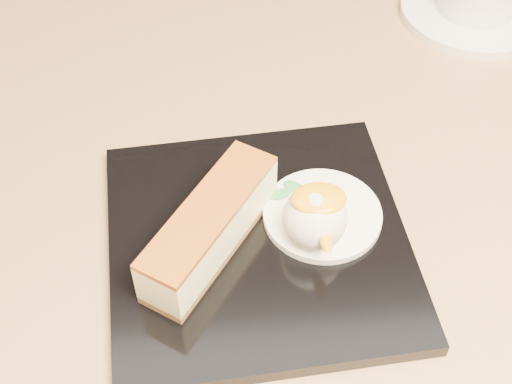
{
  "coord_description": "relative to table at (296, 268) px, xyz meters",
  "views": [
    {
      "loc": [
        -0.08,
        -0.41,
        1.15
      ],
      "look_at": [
        -0.05,
        -0.07,
        0.76
      ],
      "focal_mm": 50.0,
      "sensor_mm": 36.0,
      "label": 1
    }
  ],
  "objects": [
    {
      "name": "table",
      "position": [
        0.0,
        0.0,
        0.0
      ],
      "size": [
        0.8,
        0.8,
        0.72
      ],
      "color": "black",
      "rests_on": "ground"
    },
    {
      "name": "mint_sprig",
      "position": [
        -0.03,
        -0.05,
        0.17
      ],
      "size": [
        0.04,
        0.03,
        0.0
      ],
      "color": "green",
      "rests_on": "cream_smear"
    },
    {
      "name": "saucer",
      "position": [
        0.2,
        0.19,
        0.16
      ],
      "size": [
        0.15,
        0.15,
        0.01
      ],
      "primitive_type": "cylinder",
      "color": "white",
      "rests_on": "table"
    },
    {
      "name": "cheesecake",
      "position": [
        -0.08,
        -0.09,
        0.19
      ],
      "size": [
        0.11,
        0.13,
        0.04
      ],
      "rotation": [
        0.0,
        0.0,
        0.97
      ],
      "color": "brown",
      "rests_on": "dessert_plate"
    },
    {
      "name": "dessert_plate",
      "position": [
        -0.05,
        -0.09,
        0.16
      ],
      "size": [
        0.23,
        0.23,
        0.01
      ],
      "primitive_type": "cube",
      "rotation": [
        0.0,
        0.0,
        0.07
      ],
      "color": "black",
      "rests_on": "table"
    },
    {
      "name": "ice_cream_scoop",
      "position": [
        -0.01,
        -0.09,
        0.19
      ],
      "size": [
        0.05,
        0.05,
        0.05
      ],
      "primitive_type": "sphere",
      "color": "white",
      "rests_on": "cream_smear"
    },
    {
      "name": "mango_sauce",
      "position": [
        -0.0,
        -0.09,
        0.21
      ],
      "size": [
        0.04,
        0.03,
        0.01
      ],
      "primitive_type": "ellipsoid",
      "color": "#FFA008",
      "rests_on": "ice_cream_scoop"
    },
    {
      "name": "cream_smear",
      "position": [
        0.0,
        -0.07,
        0.17
      ],
      "size": [
        0.09,
        0.09,
        0.01
      ],
      "primitive_type": "cylinder",
      "color": "white",
      "rests_on": "dessert_plate"
    }
  ]
}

